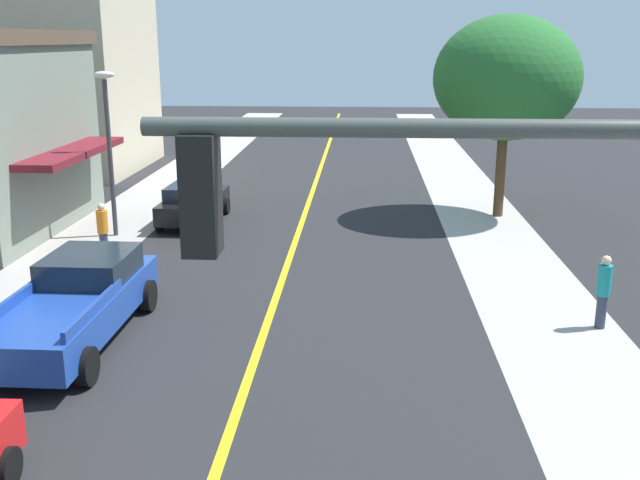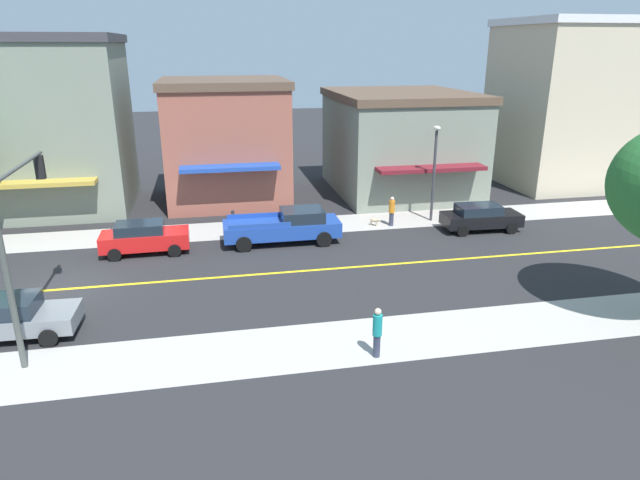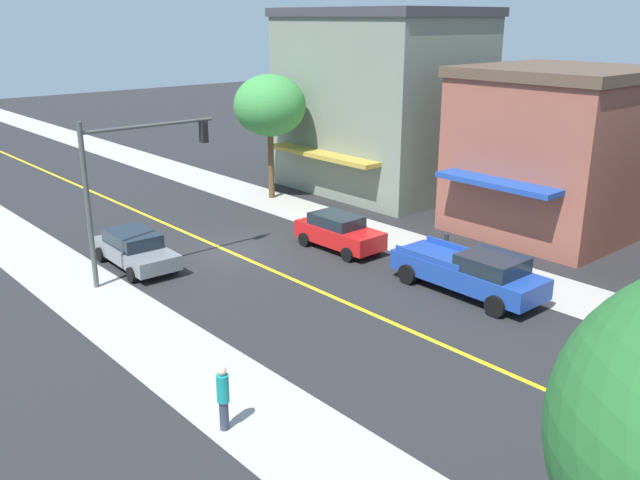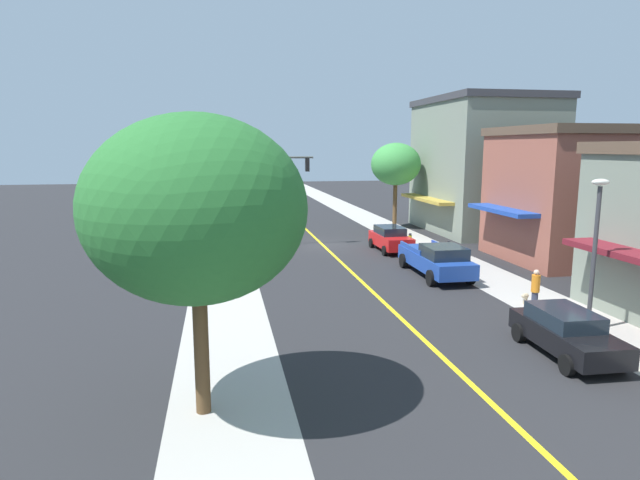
{
  "view_description": "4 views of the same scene",
  "coord_description": "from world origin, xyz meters",
  "px_view_note": "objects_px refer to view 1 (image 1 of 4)",
  "views": [
    {
      "loc": [
        2.27,
        -5.13,
        6.67
      ],
      "look_at": [
        1.27,
        11.6,
        2.06
      ],
      "focal_mm": 41.29,
      "sensor_mm": 36.0,
      "label": 1
    },
    {
      "loc": [
        23.84,
        6.47,
        9.97
      ],
      "look_at": [
        0.99,
        11.05,
        1.83
      ],
      "focal_mm": 31.42,
      "sensor_mm": 36.0,
      "label": 2
    },
    {
      "loc": [
        16.1,
        24.62,
        10.1
      ],
      "look_at": [
        0.64,
        6.97,
        2.41
      ],
      "focal_mm": 38.26,
      "sensor_mm": 36.0,
      "label": 3
    },
    {
      "loc": [
        6.94,
        36.35,
        6.73
      ],
      "look_at": [
        1.58,
        7.5,
        1.66
      ],
      "focal_mm": 30.26,
      "sensor_mm": 36.0,
      "label": 4
    }
  ],
  "objects_px": {
    "street_lamp": "(108,134)",
    "pedestrian_teal_shirt": "(603,289)",
    "street_tree_left_near": "(507,78)",
    "small_dog": "(88,256)",
    "pedestrian_orange_shirt": "(103,229)",
    "black_sedan_left_curb": "(194,202)",
    "blue_pickup_truck": "(78,302)"
  },
  "relations": [
    {
      "from": "black_sedan_left_curb",
      "to": "pedestrian_teal_shirt",
      "type": "distance_m",
      "value": 15.43
    },
    {
      "from": "pedestrian_orange_shirt",
      "to": "black_sedan_left_curb",
      "type": "bearing_deg",
      "value": -34.71
    },
    {
      "from": "street_tree_left_near",
      "to": "blue_pickup_truck",
      "type": "height_order",
      "value": "street_tree_left_near"
    },
    {
      "from": "blue_pickup_truck",
      "to": "small_dog",
      "type": "xyz_separation_m",
      "value": [
        -1.84,
        5.48,
        -0.58
      ]
    },
    {
      "from": "pedestrian_orange_shirt",
      "to": "blue_pickup_truck",
      "type": "bearing_deg",
      "value": -178.93
    },
    {
      "from": "black_sedan_left_curb",
      "to": "blue_pickup_truck",
      "type": "distance_m",
      "value": 11.1
    },
    {
      "from": "street_lamp",
      "to": "pedestrian_orange_shirt",
      "type": "xyz_separation_m",
      "value": [
        0.53,
        -2.67,
        -2.62
      ]
    },
    {
      "from": "street_tree_left_near",
      "to": "black_sedan_left_curb",
      "type": "relative_size",
      "value": 1.71
    },
    {
      "from": "black_sedan_left_curb",
      "to": "pedestrian_teal_shirt",
      "type": "relative_size",
      "value": 2.47
    },
    {
      "from": "small_dog",
      "to": "blue_pickup_truck",
      "type": "bearing_deg",
      "value": -113.84
    },
    {
      "from": "black_sedan_left_curb",
      "to": "pedestrian_orange_shirt",
      "type": "relative_size",
      "value": 2.55
    },
    {
      "from": "pedestrian_orange_shirt",
      "to": "pedestrian_teal_shirt",
      "type": "bearing_deg",
      "value": -123.65
    },
    {
      "from": "pedestrian_orange_shirt",
      "to": "pedestrian_teal_shirt",
      "type": "distance_m",
      "value": 14.69
    },
    {
      "from": "black_sedan_left_curb",
      "to": "blue_pickup_truck",
      "type": "bearing_deg",
      "value": -178.44
    },
    {
      "from": "black_sedan_left_curb",
      "to": "small_dog",
      "type": "distance_m",
      "value": 5.97
    },
    {
      "from": "pedestrian_teal_shirt",
      "to": "small_dog",
      "type": "bearing_deg",
      "value": 28.71
    },
    {
      "from": "street_tree_left_near",
      "to": "small_dog",
      "type": "height_order",
      "value": "street_tree_left_near"
    },
    {
      "from": "street_tree_left_near",
      "to": "pedestrian_orange_shirt",
      "type": "height_order",
      "value": "street_tree_left_near"
    },
    {
      "from": "black_sedan_left_curb",
      "to": "small_dog",
      "type": "relative_size",
      "value": 7.62
    },
    {
      "from": "pedestrian_teal_shirt",
      "to": "pedestrian_orange_shirt",
      "type": "bearing_deg",
      "value": 24.95
    },
    {
      "from": "street_tree_left_near",
      "to": "street_lamp",
      "type": "distance_m",
      "value": 14.49
    },
    {
      "from": "street_tree_left_near",
      "to": "small_dog",
      "type": "bearing_deg",
      "value": -151.35
    },
    {
      "from": "black_sedan_left_curb",
      "to": "street_lamp",
      "type": "bearing_deg",
      "value": 132.61
    },
    {
      "from": "street_tree_left_near",
      "to": "pedestrian_teal_shirt",
      "type": "xyz_separation_m",
      "value": [
        0.43,
        -11.48,
        -4.28
      ]
    },
    {
      "from": "street_tree_left_near",
      "to": "pedestrian_orange_shirt",
      "type": "xyz_separation_m",
      "value": [
        -13.36,
        -6.43,
        -4.32
      ]
    },
    {
      "from": "blue_pickup_truck",
      "to": "small_dog",
      "type": "relative_size",
      "value": 10.55
    },
    {
      "from": "street_lamp",
      "to": "pedestrian_orange_shirt",
      "type": "distance_m",
      "value": 3.78
    },
    {
      "from": "blue_pickup_truck",
      "to": "black_sedan_left_curb",
      "type": "bearing_deg",
      "value": -0.23
    },
    {
      "from": "street_lamp",
      "to": "pedestrian_teal_shirt",
      "type": "xyz_separation_m",
      "value": [
        14.32,
        -7.73,
        -2.58
      ]
    },
    {
      "from": "pedestrian_orange_shirt",
      "to": "street_lamp",
      "type": "bearing_deg",
      "value": -2.27
    },
    {
      "from": "street_lamp",
      "to": "blue_pickup_truck",
      "type": "distance_m",
      "value": 9.74
    },
    {
      "from": "street_tree_left_near",
      "to": "pedestrian_teal_shirt",
      "type": "distance_m",
      "value": 12.26
    }
  ]
}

